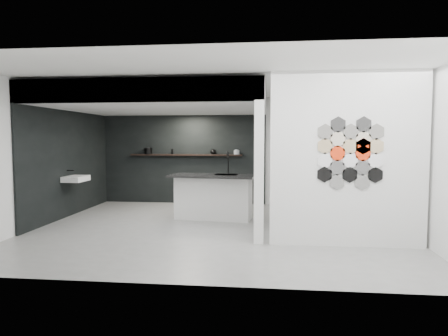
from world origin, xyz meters
TOP-DOWN VIEW (x-y plane):
  - floor at (0.00, 0.00)m, footprint 7.00×6.00m
  - partition_panel at (2.23, -1.00)m, footprint 2.45×0.15m
  - bay_clad_back at (-1.30, 2.97)m, footprint 4.40×0.04m
  - bay_clad_left at (-3.47, 1.00)m, footprint 0.04×4.00m
  - bulkhead at (-1.30, 1.00)m, footprint 4.40×4.00m
  - corner_column at (0.82, -1.00)m, footprint 0.16×0.16m
  - fascia_beam at (-1.30, -0.92)m, footprint 4.40×0.16m
  - wall_basin at (-3.24, 0.80)m, footprint 0.40×0.60m
  - display_shelf at (-1.20, 2.87)m, footprint 3.00×0.15m
  - kitchen_island at (-0.19, 0.92)m, footprint 1.89×0.99m
  - stockpot at (-2.23, 2.87)m, footprint 0.26×0.26m
  - kettle at (-0.47, 2.87)m, footprint 0.17×0.17m
  - glass_bowl at (0.15, 2.87)m, footprint 0.20×0.20m
  - glass_vase at (0.15, 2.87)m, footprint 0.12×0.12m
  - bottle_dark at (-1.56, 2.87)m, footprint 0.06×0.06m
  - utensil_cup at (-2.18, 2.87)m, footprint 0.10×0.10m
  - hex_tile_cluster at (2.26, -1.09)m, footprint 1.04×0.02m

SIDE VIEW (x-z plane):
  - floor at x=0.00m, z-range -0.01..0.00m
  - kitchen_island at x=-0.19m, z-range -0.24..1.23m
  - wall_basin at x=-3.24m, z-range 0.79..0.91m
  - bay_clad_back at x=-1.30m, z-range 0.00..2.35m
  - bay_clad_left at x=-3.47m, z-range 0.00..2.35m
  - corner_column at x=0.82m, z-range 0.00..2.35m
  - display_shelf at x=-1.20m, z-range 1.28..1.32m
  - utensil_cup at x=-2.18m, z-range 1.32..1.42m
  - glass_bowl at x=0.15m, z-range 1.32..1.43m
  - glass_vase at x=0.15m, z-range 1.32..1.45m
  - kettle at x=-0.47m, z-range 1.32..1.45m
  - bottle_dark at x=-1.56m, z-range 1.32..1.46m
  - partition_panel at x=2.23m, z-range 0.00..2.80m
  - stockpot at x=-2.23m, z-range 1.32..1.49m
  - hex_tile_cluster at x=2.26m, z-range 0.92..2.09m
  - bulkhead at x=-1.30m, z-range 2.35..2.75m
  - fascia_beam at x=-1.30m, z-range 2.35..2.75m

